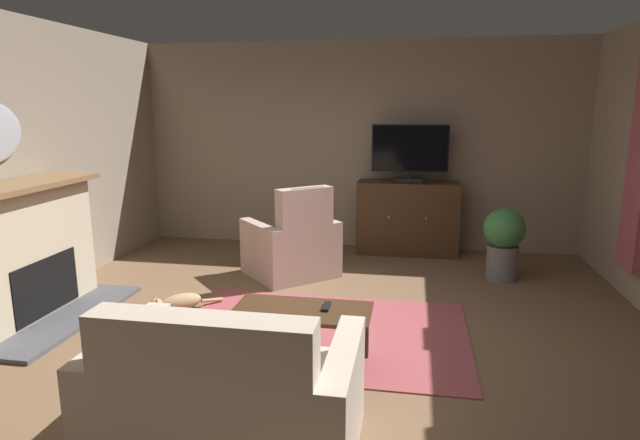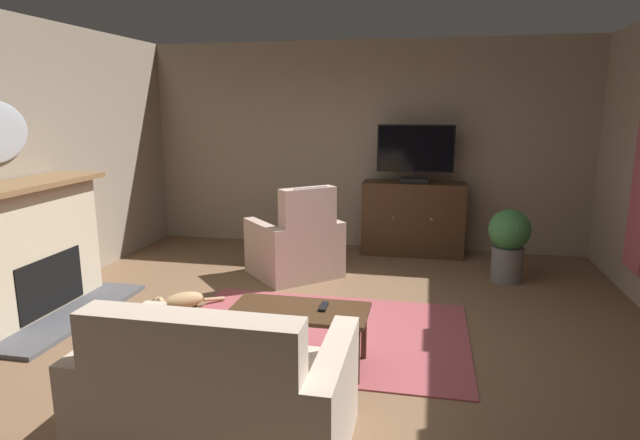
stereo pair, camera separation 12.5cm
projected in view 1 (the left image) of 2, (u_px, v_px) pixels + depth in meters
name	position (u px, v px, depth m)	size (l,w,h in m)	color
ground_plane	(315.00, 341.00, 4.53)	(6.57, 6.91, 0.04)	brown
wall_back	(357.00, 146.00, 7.32)	(6.57, 0.10, 2.81)	gray
rug_central	(321.00, 332.00, 4.64)	(2.53, 1.77, 0.01)	#9E474C
fireplace	(25.00, 255.00, 4.86)	(0.90, 1.74, 1.27)	#4C4C51
tv_cabinet	(407.00, 220.00, 7.06)	(1.33, 0.45, 0.97)	black
television	(410.00, 152.00, 6.82)	(0.98, 0.20, 0.74)	black
coffee_table	(302.00, 316.00, 3.97)	(1.03, 0.50, 0.46)	#422B19
tv_remote	(326.00, 306.00, 3.98)	(0.17, 0.05, 0.02)	black
sofa_floral	(228.00, 402.00, 2.95)	(1.43, 0.94, 0.97)	#C6B29E
armchair_in_far_corner	(293.00, 247.00, 6.14)	(1.23, 1.23, 1.09)	#BC9E8E
potted_plant_small_fern_corner	(504.00, 240.00, 5.99)	(0.46, 0.46, 0.83)	slate
cat	(178.00, 302.00, 5.12)	(0.57, 0.51, 0.19)	tan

